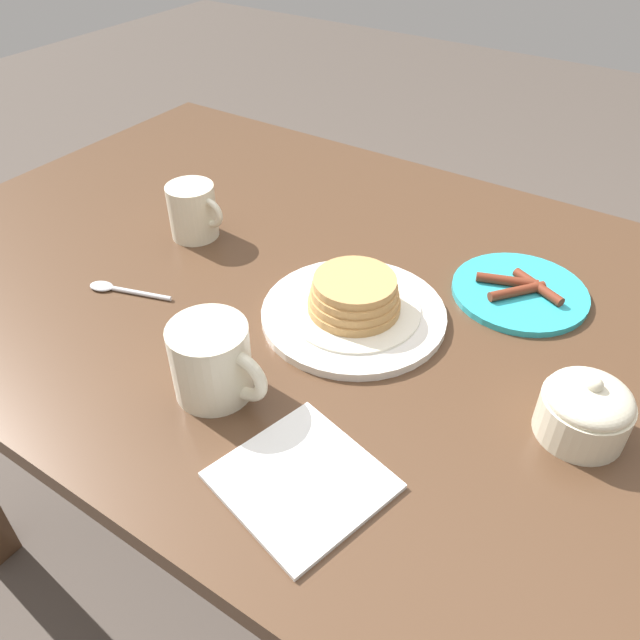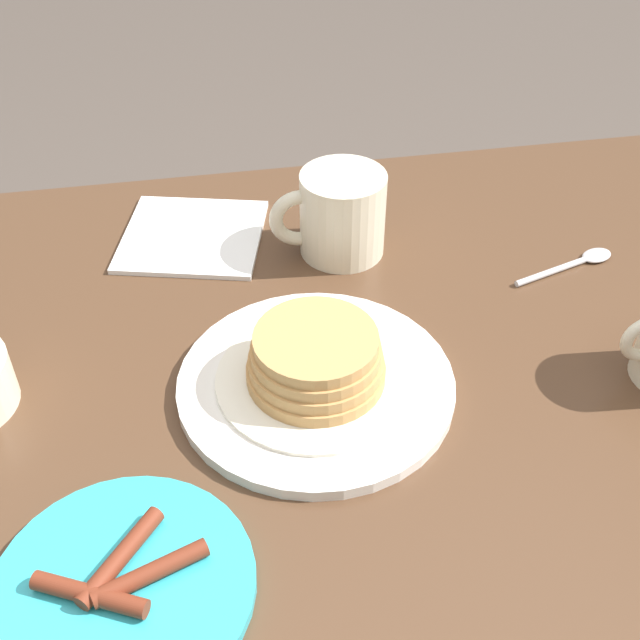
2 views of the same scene
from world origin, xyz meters
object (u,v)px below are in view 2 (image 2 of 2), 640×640
object	(u,v)px
spoon	(579,262)
side_plate_bacon	(123,585)
napkin	(193,236)
coffee_mug	(339,213)
pancake_plate	(311,373)

from	to	relation	value
spoon	side_plate_bacon	bearing A→B (deg)	32.60
spoon	napkin	bearing A→B (deg)	-16.92
napkin	spoon	size ratio (longest dim) A/B	1.47
coffee_mug	napkin	size ratio (longest dim) A/B	0.68
side_plate_bacon	spoon	bearing A→B (deg)	-147.40
pancake_plate	side_plate_bacon	size ratio (longest dim) A/B	1.32
napkin	pancake_plate	bearing A→B (deg)	109.26
napkin	spoon	distance (m)	0.44
side_plate_bacon	coffee_mug	bearing A→B (deg)	-121.35
coffee_mug	spoon	size ratio (longest dim) A/B	1.00
side_plate_bacon	napkin	xyz separation A→B (m)	(-0.08, -0.44, -0.00)
pancake_plate	napkin	distance (m)	0.28
pancake_plate	napkin	xyz separation A→B (m)	(0.09, -0.27, -0.02)
coffee_mug	spoon	bearing A→B (deg)	163.92
coffee_mug	napkin	xyz separation A→B (m)	(0.16, -0.05, -0.05)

